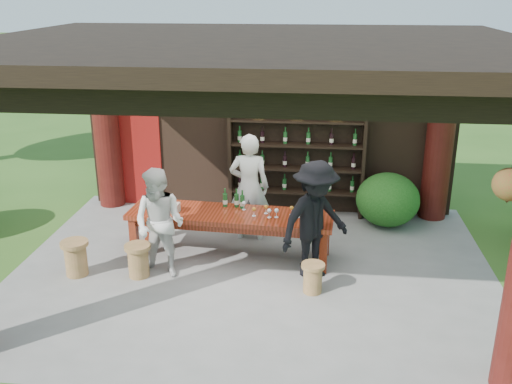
# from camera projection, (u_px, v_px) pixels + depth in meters

# --- Properties ---
(ground) EXTENTS (90.00, 90.00, 0.00)m
(ground) POSITION_uv_depth(u_px,v_px,m) (253.00, 270.00, 8.85)
(ground) COLOR #2D5119
(ground) RESTS_ON ground
(pavilion) EXTENTS (7.50, 6.00, 3.60)m
(pavilion) POSITION_uv_depth(u_px,v_px,m) (255.00, 130.00, 8.53)
(pavilion) COLOR slate
(pavilion) RESTS_ON ground
(wine_shelf) EXTENTS (2.54, 0.39, 2.24)m
(wine_shelf) POSITION_uv_depth(u_px,v_px,m) (296.00, 158.00, 10.71)
(wine_shelf) COLOR black
(wine_shelf) RESTS_ON ground
(tasting_table) EXTENTS (3.33, 1.07, 0.75)m
(tasting_table) POSITION_uv_depth(u_px,v_px,m) (230.00, 220.00, 9.13)
(tasting_table) COLOR #541D0C
(tasting_table) RESTS_ON ground
(stool_near_left) EXTENTS (0.39, 0.39, 0.52)m
(stool_near_left) POSITION_uv_depth(u_px,v_px,m) (138.00, 260.00, 8.59)
(stool_near_left) COLOR brown
(stool_near_left) RESTS_ON ground
(stool_near_right) EXTENTS (0.34, 0.34, 0.45)m
(stool_near_right) POSITION_uv_depth(u_px,v_px,m) (313.00, 277.00, 8.15)
(stool_near_right) COLOR brown
(stool_near_right) RESTS_ON ground
(stool_far_left) EXTENTS (0.42, 0.42, 0.55)m
(stool_far_left) POSITION_uv_depth(u_px,v_px,m) (76.00, 257.00, 8.63)
(stool_far_left) COLOR brown
(stool_far_left) RESTS_ON ground
(host) EXTENTS (0.69, 0.45, 1.86)m
(host) POSITION_uv_depth(u_px,v_px,m) (249.00, 187.00, 9.70)
(host) COLOR silver
(host) RESTS_ON ground
(guest_woman) EXTENTS (0.95, 0.81, 1.68)m
(guest_woman) POSITION_uv_depth(u_px,v_px,m) (160.00, 224.00, 8.45)
(guest_woman) COLOR silver
(guest_woman) RESTS_ON ground
(guest_man) EXTENTS (1.34, 1.27, 1.83)m
(guest_man) POSITION_uv_depth(u_px,v_px,m) (315.00, 221.00, 8.36)
(guest_man) COLOR black
(guest_man) RESTS_ON ground
(table_bottles) EXTENTS (0.37, 0.13, 0.31)m
(table_bottles) POSITION_uv_depth(u_px,v_px,m) (235.00, 198.00, 9.27)
(table_bottles) COLOR #194C1E
(table_bottles) RESTS_ON tasting_table
(table_glasses) EXTENTS (0.96, 0.35, 0.15)m
(table_glasses) POSITION_uv_depth(u_px,v_px,m) (271.00, 211.00, 8.97)
(table_glasses) COLOR silver
(table_glasses) RESTS_ON tasting_table
(napkin_basket) EXTENTS (0.27, 0.20, 0.14)m
(napkin_basket) POSITION_uv_depth(u_px,v_px,m) (171.00, 207.00, 9.12)
(napkin_basket) COLOR #BF6672
(napkin_basket) RESTS_ON tasting_table
(shrubs) EXTENTS (15.47, 8.81, 1.36)m
(shrubs) POSITION_uv_depth(u_px,v_px,m) (453.00, 225.00, 9.16)
(shrubs) COLOR #194C14
(shrubs) RESTS_ON ground
(trees) EXTENTS (21.45, 9.68, 4.80)m
(trees) POSITION_uv_depth(u_px,v_px,m) (477.00, 42.00, 8.50)
(trees) COLOR #3F2819
(trees) RESTS_ON ground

